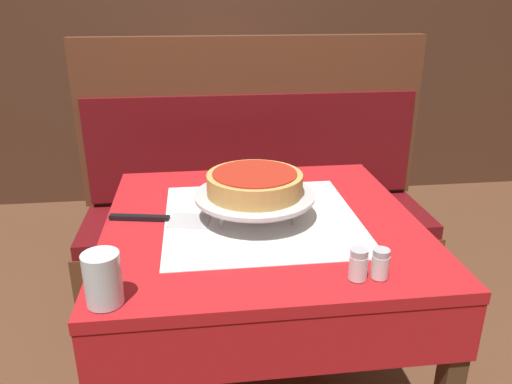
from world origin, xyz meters
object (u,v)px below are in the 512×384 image
pizza_pan_stand (255,197)px  pepper_shaker (380,264)px  salt_shaker (358,264)px  deep_dish_pizza (255,183)px  dining_table_rear (230,127)px  pizza_server (165,219)px  booth_bench (257,231)px  dining_table_front (261,252)px  condiment_caddy (231,97)px  water_glass_near (103,279)px

pizza_pan_stand → pepper_shaker: 0.42m
salt_shaker → deep_dish_pizza: bearing=118.3°
dining_table_rear → pizza_pan_stand: bearing=-91.7°
pizza_pan_stand → salt_shaker: size_ratio=4.63×
pizza_server → pepper_shaker: size_ratio=4.22×
booth_bench → salt_shaker: booth_bench is taller
salt_shaker → dining_table_rear: bearing=94.2°
dining_table_front → pepper_shaker: bearing=-57.9°
pepper_shaker → condiment_caddy: (-0.18, 1.95, 0.00)m
dining_table_rear → water_glass_near: water_glass_near is taller
dining_table_rear → pepper_shaker: pepper_shaker is taller
pizza_pan_stand → deep_dish_pizza: bearing=176.4°
water_glass_near → pepper_shaker: 0.59m
dining_table_front → water_glass_near: water_glass_near is taller
pizza_pan_stand → booth_bench: bearing=82.4°
deep_dish_pizza → pepper_shaker: deep_dish_pizza is taller
dining_table_front → salt_shaker: size_ratio=12.02×
booth_bench → pepper_shaker: bearing=-83.2°
dining_table_rear → salt_shaker: size_ratio=10.60×
deep_dish_pizza → pizza_pan_stand: bearing=-3.6°
pizza_pan_stand → pizza_server: size_ratio=1.16×
pizza_server → salt_shaker: (0.44, -0.36, 0.03)m
dining_table_front → booth_bench: booth_bench is taller
salt_shaker → pepper_shaker: (0.05, 0.00, -0.00)m
dining_table_front → condiment_caddy: bearing=88.7°
booth_bench → condiment_caddy: (-0.05, 0.83, 0.46)m
booth_bench → condiment_caddy: bearing=93.3°
pizza_pan_stand → pizza_server: 0.26m
dining_table_rear → pizza_pan_stand: (-0.05, -1.56, 0.20)m
pizza_server → salt_shaker: size_ratio=4.00×
pizza_server → dining_table_front: bearing=-3.6°
pizza_pan_stand → pepper_shaker: bearing=-55.7°
dining_table_front → condiment_caddy: (0.04, 1.61, 0.14)m
pizza_pan_stand → deep_dish_pizza: deep_dish_pizza is taller
booth_bench → deep_dish_pizza: 0.95m
pizza_server → salt_shaker: salt_shaker is taller
pizza_server → salt_shaker: 0.57m
deep_dish_pizza → pepper_shaker: 0.43m
dining_table_rear → booth_bench: size_ratio=0.50×
pizza_pan_stand → pepper_shaker: size_ratio=4.89×
pizza_server → deep_dish_pizza: bearing=-3.8°
pizza_server → water_glass_near: water_glass_near is taller
deep_dish_pizza → condiment_caddy: size_ratio=1.63×
condiment_caddy → salt_shaker: bearing=-86.2°
dining_table_rear → pizza_server: 1.58m
dining_table_front → condiment_caddy: 1.61m
salt_shaker → condiment_caddy: condiment_caddy is taller
booth_bench → condiment_caddy: size_ratio=9.58×
deep_dish_pizza → pepper_shaker: (0.24, -0.35, -0.07)m
deep_dish_pizza → water_glass_near: 0.52m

